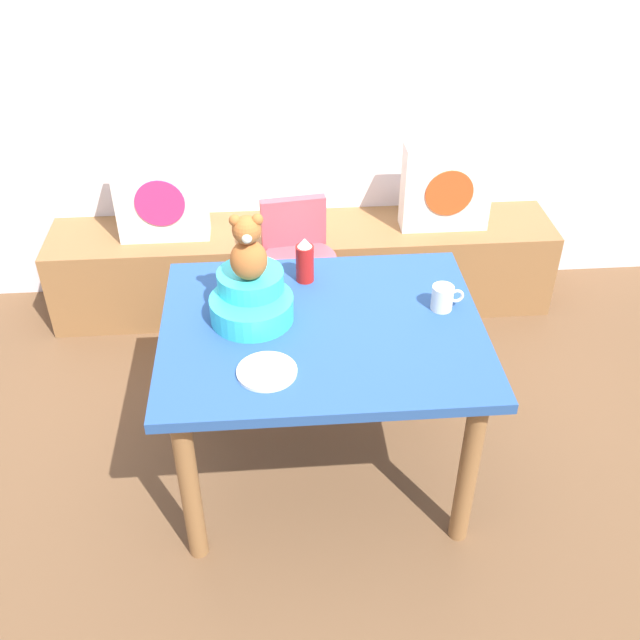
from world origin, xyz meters
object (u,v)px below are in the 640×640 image
object	(u,v)px
dining_table	(322,349)
dinner_plate_near	(267,371)
pillow_floral_left	(161,197)
teddy_bear	(248,249)
infant_seat_teal	(251,299)
coffee_mug	(443,298)
ketchup_bottle	(305,261)
highchair	(299,264)
pillow_floral_right	(446,187)
book_stack	(295,223)

from	to	relation	value
dining_table	dinner_plate_near	size ratio (longest dim) A/B	5.76
pillow_floral_left	teddy_bear	bearing A→B (deg)	-68.21
infant_seat_teal	coffee_mug	xyz separation A→B (m)	(0.70, -0.01, -0.02)
teddy_bear	ketchup_bottle	distance (m)	0.36
pillow_floral_left	coffee_mug	size ratio (longest dim) A/B	3.67
pillow_floral_left	dinner_plate_near	bearing A→B (deg)	-71.18
highchair	coffee_mug	bearing A→B (deg)	-55.13
highchair	dinner_plate_near	size ratio (longest dim) A/B	3.95
highchair	dining_table	bearing A→B (deg)	-86.78
pillow_floral_right	coffee_mug	size ratio (longest dim) A/B	3.67
pillow_floral_left	book_stack	bearing A→B (deg)	1.84
pillow_floral_left	pillow_floral_right	size ratio (longest dim) A/B	1.00
dinner_plate_near	pillow_floral_right	bearing A→B (deg)	57.40
book_stack	dining_table	xyz separation A→B (m)	(0.04, -1.21, 0.13)
dining_table	dinner_plate_near	world-z (taller)	dinner_plate_near
ketchup_bottle	infant_seat_teal	bearing A→B (deg)	-133.03
book_stack	dinner_plate_near	bearing A→B (deg)	-96.31
teddy_bear	coffee_mug	xyz separation A→B (m)	(0.70, -0.01, -0.23)
book_stack	highchair	world-z (taller)	highchair
infant_seat_teal	dinner_plate_near	bearing A→B (deg)	-81.96
pillow_floral_left	coffee_mug	world-z (taller)	pillow_floral_left
pillow_floral_right	infant_seat_teal	distance (m)	1.48
dining_table	coffee_mug	size ratio (longest dim) A/B	9.61
pillow_floral_left	pillow_floral_right	distance (m)	1.41
pillow_floral_left	book_stack	world-z (taller)	pillow_floral_left
pillow_floral_left	ketchup_bottle	world-z (taller)	ketchup_bottle
ketchup_bottle	dinner_plate_near	size ratio (longest dim) A/B	0.92
highchair	infant_seat_teal	distance (m)	0.78
ketchup_bottle	book_stack	bearing A→B (deg)	89.85
teddy_bear	dinner_plate_near	distance (m)	0.43
infant_seat_teal	ketchup_bottle	xyz separation A→B (m)	(0.21, 0.22, 0.02)
highchair	infant_seat_teal	xyz separation A→B (m)	(-0.20, -0.69, 0.29)
coffee_mug	dinner_plate_near	distance (m)	0.72
infant_seat_teal	book_stack	bearing A→B (deg)	79.58
pillow_floral_right	teddy_bear	world-z (taller)	teddy_bear
coffee_mug	book_stack	bearing A→B (deg)	113.15
dining_table	pillow_floral_right	bearing A→B (deg)	58.90
infant_seat_teal	dinner_plate_near	distance (m)	0.34
book_stack	dining_table	bearing A→B (deg)	-88.10
dinner_plate_near	highchair	bearing A→B (deg)	81.22
dinner_plate_near	teddy_bear	bearing A→B (deg)	98.05
infant_seat_teal	dining_table	bearing A→B (deg)	-18.07
pillow_floral_left	pillow_floral_right	bearing A→B (deg)	0.00
highchair	dinner_plate_near	distance (m)	1.06
pillow_floral_left	ketchup_bottle	distance (m)	1.11
pillow_floral_left	dinner_plate_near	world-z (taller)	pillow_floral_left
infant_seat_teal	teddy_bear	xyz separation A→B (m)	(-0.00, -0.00, 0.21)
pillow_floral_right	dining_table	distance (m)	1.39
pillow_floral_left	teddy_bear	xyz separation A→B (m)	(0.44, -1.11, 0.34)
book_stack	highchair	xyz separation A→B (m)	(-0.00, -0.44, 0.02)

